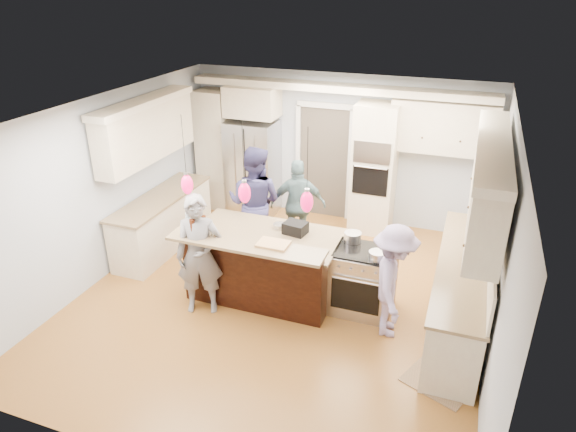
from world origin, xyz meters
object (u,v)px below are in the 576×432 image
island_range (363,281)px  person_bar_end (199,255)px  refrigerator (253,168)px  person_far_left (255,203)px  kitchen_island (265,263)px

island_range → person_bar_end: size_ratio=0.54×
refrigerator → person_far_left: bearing=-65.3°
kitchen_island → person_bar_end: (-0.65, -0.67, 0.36)m
refrigerator → person_far_left: (0.72, -1.57, 0.03)m
person_bar_end → person_far_left: bearing=65.7°
island_range → person_far_left: person_far_left is taller
refrigerator → kitchen_island: bearing=-63.1°
person_bar_end → kitchen_island: bearing=24.1°
island_range → kitchen_island: bearing=-176.9°
island_range → person_far_left: (-1.99, 0.92, 0.47)m
kitchen_island → refrigerator: bearing=116.9°
island_range → person_far_left: bearing=155.2°
person_bar_end → person_far_left: person_far_left is taller
island_range → person_bar_end: bearing=-160.0°
refrigerator → person_bar_end: 3.31m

